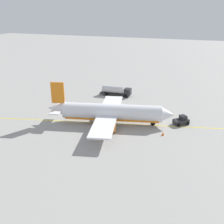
{
  "coord_description": "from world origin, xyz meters",
  "views": [
    {
      "loc": [
        21.3,
        -56.39,
        26.26
      ],
      "look_at": [
        0.0,
        0.0,
        3.0
      ],
      "focal_mm": 43.17,
      "sensor_mm": 36.0,
      "label": 1
    }
  ],
  "objects_px": {
    "airplane": "(110,113)",
    "refueling_worker": "(119,99)",
    "safety_cone_wingtip": "(163,134)",
    "pushback_tug": "(181,120)",
    "safety_cone_nose": "(173,114)",
    "fuel_tanker": "(116,90)"
  },
  "relations": [
    {
      "from": "fuel_tanker",
      "to": "airplane",
      "type": "bearing_deg",
      "value": -73.65
    },
    {
      "from": "refueling_worker",
      "to": "safety_cone_wingtip",
      "type": "relative_size",
      "value": 2.45
    },
    {
      "from": "refueling_worker",
      "to": "safety_cone_nose",
      "type": "height_order",
      "value": "refueling_worker"
    },
    {
      "from": "fuel_tanker",
      "to": "safety_cone_wingtip",
      "type": "bearing_deg",
      "value": -50.29
    },
    {
      "from": "safety_cone_nose",
      "to": "safety_cone_wingtip",
      "type": "relative_size",
      "value": 0.91
    },
    {
      "from": "refueling_worker",
      "to": "safety_cone_nose",
      "type": "bearing_deg",
      "value": -16.81
    },
    {
      "from": "airplane",
      "to": "safety_cone_nose",
      "type": "xyz_separation_m",
      "value": [
        13.54,
        10.8,
        -2.47
      ]
    },
    {
      "from": "airplane",
      "to": "refueling_worker",
      "type": "height_order",
      "value": "airplane"
    },
    {
      "from": "safety_cone_wingtip",
      "to": "refueling_worker",
      "type": "bearing_deg",
      "value": 132.87
    },
    {
      "from": "pushback_tug",
      "to": "airplane",
      "type": "bearing_deg",
      "value": -160.95
    },
    {
      "from": "pushback_tug",
      "to": "refueling_worker",
      "type": "height_order",
      "value": "pushback_tug"
    },
    {
      "from": "fuel_tanker",
      "to": "safety_cone_wingtip",
      "type": "xyz_separation_m",
      "value": [
        19.66,
        -23.68,
        -1.37
      ]
    },
    {
      "from": "pushback_tug",
      "to": "fuel_tanker",
      "type": "bearing_deg",
      "value": 144.65
    },
    {
      "from": "refueling_worker",
      "to": "pushback_tug",
      "type": "bearing_deg",
      "value": -27.66
    },
    {
      "from": "safety_cone_nose",
      "to": "refueling_worker",
      "type": "bearing_deg",
      "value": 163.19
    },
    {
      "from": "refueling_worker",
      "to": "airplane",
      "type": "bearing_deg",
      "value": -78.28
    },
    {
      "from": "pushback_tug",
      "to": "refueling_worker",
      "type": "xyz_separation_m",
      "value": [
        -19.58,
        10.26,
        -0.19
      ]
    },
    {
      "from": "fuel_tanker",
      "to": "pushback_tug",
      "type": "distance_m",
      "value": 27.77
    },
    {
      "from": "safety_cone_wingtip",
      "to": "pushback_tug",
      "type": "bearing_deg",
      "value": 68.65
    },
    {
      "from": "refueling_worker",
      "to": "safety_cone_nose",
      "type": "xyz_separation_m",
      "value": [
        16.84,
        -5.09,
        -0.5
      ]
    },
    {
      "from": "pushback_tug",
      "to": "safety_cone_nose",
      "type": "bearing_deg",
      "value": 117.9
    },
    {
      "from": "airplane",
      "to": "refueling_worker",
      "type": "xyz_separation_m",
      "value": [
        -3.3,
        15.89,
        -1.97
      ]
    }
  ]
}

